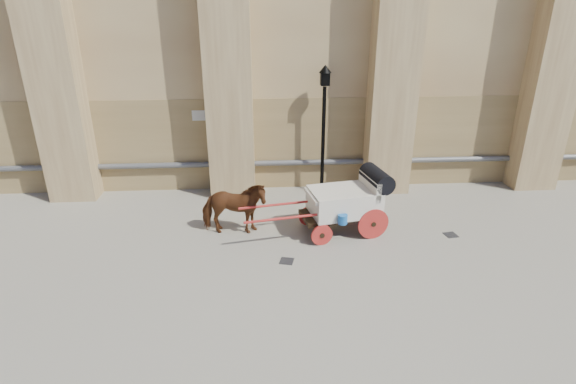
{
  "coord_description": "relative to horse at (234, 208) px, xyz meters",
  "views": [
    {
      "loc": [
        -0.09,
        -10.09,
        5.72
      ],
      "look_at": [
        0.6,
        0.71,
        1.19
      ],
      "focal_mm": 28.0,
      "sensor_mm": 36.0,
      "label": 1
    }
  ],
  "objects": [
    {
      "name": "horse",
      "position": [
        0.0,
        0.0,
        0.0
      ],
      "size": [
        1.78,
        0.88,
        1.48
      ],
      "primitive_type": "imported",
      "rotation": [
        0.0,
        0.0,
        1.52
      ],
      "color": "brown",
      "rests_on": "ground"
    },
    {
      "name": "carriage",
      "position": [
        3.06,
        -0.04,
        0.19
      ],
      "size": [
        4.05,
        1.76,
        1.72
      ],
      "rotation": [
        0.0,
        0.0,
        0.19
      ],
      "color": "black",
      "rests_on": "ground"
    },
    {
      "name": "street_lamp",
      "position": [
        2.72,
        2.71,
        1.44
      ],
      "size": [
        0.38,
        0.38,
        4.07
      ],
      "color": "black",
      "rests_on": "ground"
    },
    {
      "name": "ground",
      "position": [
        0.84,
        -0.75,
        -0.74
      ],
      "size": [
        90.0,
        90.0,
        0.0
      ],
      "primitive_type": "plane",
      "color": "slate",
      "rests_on": "ground"
    },
    {
      "name": "drain_grate_far",
      "position": [
        5.79,
        -0.48,
        -0.73
      ],
      "size": [
        0.37,
        0.37,
        0.01
      ],
      "primitive_type": "cube",
      "rotation": [
        0.0,
        0.0,
        0.17
      ],
      "color": "black",
      "rests_on": "ground"
    },
    {
      "name": "drain_grate_near",
      "position": [
        1.31,
        -1.53,
        -0.73
      ],
      "size": [
        0.39,
        0.39,
        0.01
      ],
      "primitive_type": "cube",
      "rotation": [
        0.0,
        0.0,
        -0.26
      ],
      "color": "black",
      "rests_on": "ground"
    }
  ]
}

